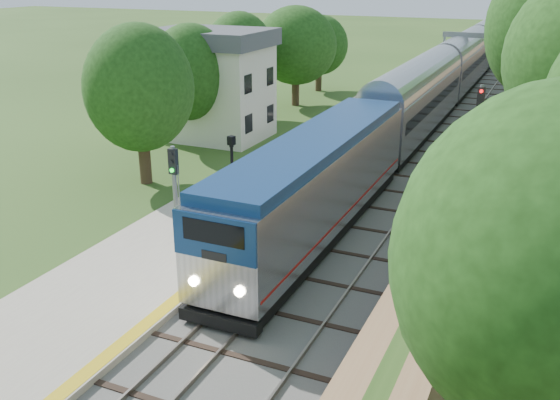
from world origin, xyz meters
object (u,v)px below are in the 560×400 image
at_px(signal_gantry, 485,48).
at_px(signal_platform, 176,201).
at_px(station_building, 211,83).
at_px(lamppost_far, 233,188).
at_px(train, 476,55).
at_px(signal_farside, 477,134).

xyz_separation_m(signal_gantry, signal_platform, (-5.37, -46.80, -0.99)).
bearing_deg(signal_gantry, station_building, -123.38).
relative_size(signal_gantry, lamppost_far, 1.84).
distance_m(train, lamppost_far, 54.90).
distance_m(station_building, train, 41.19).
bearing_deg(lamppost_far, station_building, 122.93).
xyz_separation_m(lamppost_far, signal_platform, (0.68, -5.73, 1.41)).
bearing_deg(train, lamppost_far, -93.74).
height_order(signal_gantry, signal_farside, signal_farside).
distance_m(signal_platform, signal_farside, 16.77).
xyz_separation_m(train, lamppost_far, (-3.58, -54.78, 0.03)).
bearing_deg(train, signal_gantry, -79.78).
distance_m(train, signal_platform, 60.60).
bearing_deg(signal_farside, station_building, 159.07).
bearing_deg(lamppost_far, signal_gantry, 81.61).
xyz_separation_m(signal_gantry, train, (-2.47, 13.71, -2.43)).
bearing_deg(station_building, train, 70.12).
relative_size(signal_platform, signal_farside, 0.86).
xyz_separation_m(station_building, signal_platform, (11.10, -21.81, -0.26)).
height_order(station_building, train, station_building).
height_order(station_building, signal_gantry, station_building).
xyz_separation_m(signal_gantry, signal_farside, (3.73, -32.72, -0.71)).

